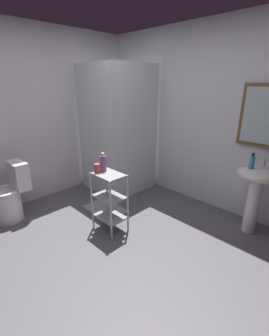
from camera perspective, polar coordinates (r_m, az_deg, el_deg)
The scene contains 12 objects.
ground_plane at distance 2.69m, azimuth -6.71°, elevation -20.44°, with size 4.20×4.20×0.02m, color #555357.
wall_back at distance 3.51m, azimuth 17.30°, elevation 11.30°, with size 4.20×0.14×2.50m.
wall_left at distance 3.74m, azimuth -25.79°, elevation 10.68°, with size 0.10×4.20×2.50m, color silver.
shower_stall at distance 3.94m, azimuth -3.98°, elevation 1.19°, with size 0.92×0.92×2.00m.
pedestal_sink at distance 3.07m, azimuth 27.26°, elevation -4.36°, with size 0.46×0.37×0.81m.
sink_faucet at distance 3.09m, azimuth 28.80°, elevation 1.10°, with size 0.03×0.03×0.10m, color silver.
toilet at distance 3.53m, azimuth -27.97°, elevation -6.18°, with size 0.37×0.49×0.76m.
storage_cart at distance 2.85m, azimuth -6.07°, elevation -7.16°, with size 0.38×0.28×0.74m.
hand_soap_bottle at distance 2.97m, azimuth 26.54°, elevation 1.34°, with size 0.06×0.06×0.18m.
conditioner_bottle_purple at distance 2.80m, azimuth -7.57°, elevation 1.20°, with size 0.07×0.07×0.22m.
rinse_cup at distance 2.76m, azimuth -8.98°, elevation -0.06°, with size 0.07×0.07×0.11m, color #B24742.
bath_mat at distance 3.48m, azimuth -7.09°, elevation -9.85°, with size 0.60×0.40×0.02m, color gray.
Camera 1 is at (1.65, -1.22, 1.73)m, focal length 25.20 mm.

